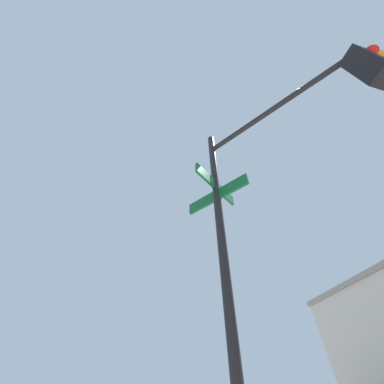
{
  "coord_description": "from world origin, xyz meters",
  "views": [
    {
      "loc": [
        -4.6,
        -8.46,
        1.3
      ],
      "look_at": [
        -7.27,
        -7.77,
        4.01
      ],
      "focal_mm": 20.8,
      "sensor_mm": 36.0,
      "label": 1
    }
  ],
  "objects": [
    {
      "name": "traffic_signal_near",
      "position": [
        -5.98,
        -6.79,
        3.74
      ],
      "size": [
        2.7,
        2.03,
        5.31
      ],
      "color": "black",
      "rests_on": "ground_plane"
    }
  ]
}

